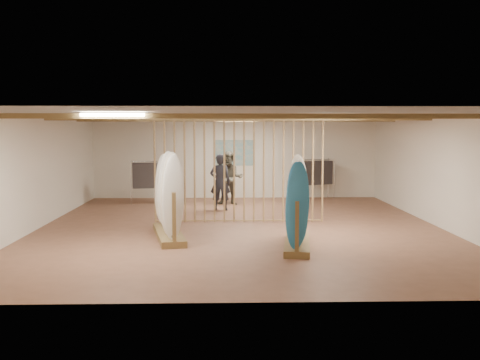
{
  "coord_description": "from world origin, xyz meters",
  "views": [
    {
      "loc": [
        -0.39,
        -13.83,
        2.51
      ],
      "look_at": [
        0.0,
        0.0,
        1.2
      ],
      "focal_mm": 42.0,
      "sensor_mm": 36.0,
      "label": 1
    }
  ],
  "objects_px": {
    "clothing_rack_b": "(315,173)",
    "shopper_b": "(230,175)",
    "clothing_rack_a": "(152,175)",
    "rack_right": "(297,217)",
    "rack_left": "(169,209)",
    "shopper_a": "(220,178)"
  },
  "relations": [
    {
      "from": "clothing_rack_b",
      "to": "shopper_b",
      "type": "height_order",
      "value": "shopper_b"
    },
    {
      "from": "shopper_a",
      "to": "rack_right",
      "type": "bearing_deg",
      "value": 112.19
    },
    {
      "from": "rack_left",
      "to": "rack_right",
      "type": "distance_m",
      "value": 2.98
    },
    {
      "from": "rack_right",
      "to": "clothing_rack_b",
      "type": "relative_size",
      "value": 1.62
    },
    {
      "from": "shopper_b",
      "to": "rack_left",
      "type": "bearing_deg",
      "value": -98.57
    },
    {
      "from": "clothing_rack_a",
      "to": "shopper_b",
      "type": "xyz_separation_m",
      "value": [
        2.55,
        -0.3,
        0.04
      ]
    },
    {
      "from": "rack_left",
      "to": "clothing_rack_a",
      "type": "relative_size",
      "value": 1.72
    },
    {
      "from": "clothing_rack_b",
      "to": "rack_right",
      "type": "bearing_deg",
      "value": -123.74
    },
    {
      "from": "rack_right",
      "to": "rack_left",
      "type": "bearing_deg",
      "value": 167.68
    },
    {
      "from": "rack_right",
      "to": "clothing_rack_a",
      "type": "relative_size",
      "value": 1.62
    },
    {
      "from": "clothing_rack_b",
      "to": "shopper_a",
      "type": "height_order",
      "value": "shopper_a"
    },
    {
      "from": "clothing_rack_a",
      "to": "shopper_a",
      "type": "relative_size",
      "value": 0.75
    },
    {
      "from": "clothing_rack_a",
      "to": "shopper_b",
      "type": "height_order",
      "value": "shopper_b"
    },
    {
      "from": "clothing_rack_a",
      "to": "shopper_a",
      "type": "distance_m",
      "value": 2.67
    },
    {
      "from": "rack_right",
      "to": "clothing_rack_a",
      "type": "xyz_separation_m",
      "value": [
        -3.9,
        6.7,
        0.31
      ]
    },
    {
      "from": "clothing_rack_b",
      "to": "shopper_a",
      "type": "distance_m",
      "value": 4.05
    },
    {
      "from": "rack_left",
      "to": "rack_right",
      "type": "height_order",
      "value": "rack_left"
    },
    {
      "from": "shopper_a",
      "to": "shopper_b",
      "type": "relative_size",
      "value": 0.98
    },
    {
      "from": "clothing_rack_a",
      "to": "clothing_rack_b",
      "type": "bearing_deg",
      "value": 0.54
    },
    {
      "from": "shopper_b",
      "to": "shopper_a",
      "type": "bearing_deg",
      "value": -98.29
    },
    {
      "from": "rack_left",
      "to": "rack_right",
      "type": "bearing_deg",
      "value": -31.32
    },
    {
      "from": "clothing_rack_a",
      "to": "shopper_b",
      "type": "relative_size",
      "value": 0.74
    }
  ]
}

